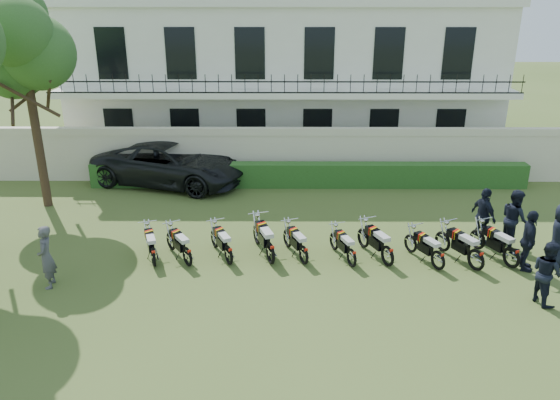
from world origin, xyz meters
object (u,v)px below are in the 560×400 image
at_px(inspector, 46,257).
at_px(officer_5, 483,216).
at_px(motorcycle_5, 352,253).
at_px(motorcycle_8, 477,255).
at_px(suv, 170,163).
at_px(officer_2, 528,241).
at_px(motorcycle_1, 187,252).
at_px(motorcycle_9, 512,253).
at_px(motorcycle_7, 438,256).
at_px(motorcycle_3, 271,248).
at_px(motorcycle_2, 229,251).
at_px(officer_3, 560,235).
at_px(officer_1, 547,273).
at_px(motorcycle_4, 304,251).
at_px(tree_west_near, 23,45).
at_px(motorcycle_0, 153,253).
at_px(motorcycle_6, 388,251).
at_px(officer_4, 514,219).

distance_m(inspector, officer_5, 13.12).
height_order(motorcycle_5, motorcycle_8, motorcycle_8).
height_order(suv, officer_2, officer_2).
relative_size(motorcycle_1, motorcycle_5, 0.95).
bearing_deg(motorcycle_1, motorcycle_9, -33.35).
bearing_deg(motorcycle_7, motorcycle_3, 150.16).
bearing_deg(suv, motorcycle_2, -140.10).
xyz_separation_m(inspector, officer_2, (13.49, 1.05, 0.03)).
xyz_separation_m(motorcycle_3, motorcycle_8, (5.96, -0.37, -0.02)).
bearing_deg(motorcycle_9, officer_3, -14.23).
distance_m(inspector, officer_3, 14.61).
bearing_deg(officer_1, motorcycle_7, 38.57).
distance_m(motorcycle_5, inspector, 8.53).
xyz_separation_m(motorcycle_8, officer_2, (1.47, 0.10, 0.41)).
height_order(motorcycle_1, motorcycle_5, motorcycle_1).
distance_m(motorcycle_3, motorcycle_9, 7.05).
relative_size(motorcycle_5, officer_5, 0.91).
xyz_separation_m(motorcycle_3, motorcycle_5, (2.39, -0.16, -0.08)).
bearing_deg(motorcycle_4, motorcycle_5, -27.98).
height_order(motorcycle_4, officer_2, officer_2).
bearing_deg(motorcycle_3, motorcycle_9, -20.31).
distance_m(tree_west_near, motorcycle_5, 13.16).
distance_m(tree_west_near, motorcycle_0, 8.93).
bearing_deg(motorcycle_3, motorcycle_0, 164.31).
height_order(motorcycle_8, officer_2, officer_2).
xyz_separation_m(suv, officer_5, (11.12, -5.78, 0.05)).
bearing_deg(motorcycle_0, inspector, -175.87).
xyz_separation_m(motorcycle_8, suv, (-10.33, 7.68, 0.37)).
bearing_deg(officer_3, motorcycle_5, 109.33).
height_order(motorcycle_9, inspector, inspector).
height_order(motorcycle_4, motorcycle_8, motorcycle_8).
bearing_deg(suv, motorcycle_9, -106.52).
bearing_deg(motorcycle_1, inspector, 164.96).
height_order(motorcycle_6, motorcycle_9, motorcycle_9).
height_order(motorcycle_1, motorcycle_3, motorcycle_3).
bearing_deg(officer_4, officer_3, -151.63).
bearing_deg(tree_west_near, motorcycle_6, -22.09).
distance_m(motorcycle_5, motorcycle_7, 2.49).
distance_m(motorcycle_4, inspector, 7.17).
bearing_deg(motorcycle_1, motorcycle_5, -33.19).
xyz_separation_m(officer_1, officer_2, (0.27, 1.79, 0.06)).
distance_m(motorcycle_0, motorcycle_8, 9.41).
xyz_separation_m(tree_west_near, motorcycle_2, (7.30, -4.79, -5.42)).
distance_m(motorcycle_8, motorcycle_9, 1.10).
distance_m(motorcycle_1, officer_3, 10.95).
height_order(motorcycle_3, motorcycle_4, motorcycle_3).
bearing_deg(motorcycle_0, officer_3, -18.38).
distance_m(motorcycle_2, inspector, 5.00).
xyz_separation_m(motorcycle_5, inspector, (-8.44, -1.16, 0.45)).
distance_m(motorcycle_7, inspector, 10.99).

